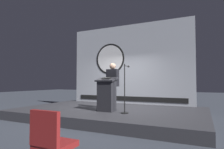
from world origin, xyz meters
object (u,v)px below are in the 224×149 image
(podium, at_px, (107,94))
(speaker_person, at_px, (113,86))
(microphone_stand, at_px, (125,96))
(audience_chair_left, at_px, (51,140))

(podium, relative_size, speaker_person, 0.69)
(microphone_stand, bearing_deg, podium, 171.38)
(speaker_person, relative_size, microphone_stand, 1.08)
(audience_chair_left, bearing_deg, podium, 106.51)
(speaker_person, xyz_separation_m, audience_chair_left, (1.10, -4.13, -0.63))
(microphone_stand, bearing_deg, speaker_person, 140.32)
(podium, height_order, microphone_stand, microphone_stand)
(podium, distance_m, speaker_person, 0.56)
(speaker_person, relative_size, audience_chair_left, 1.81)
(podium, xyz_separation_m, speaker_person, (-0.01, 0.48, 0.28))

